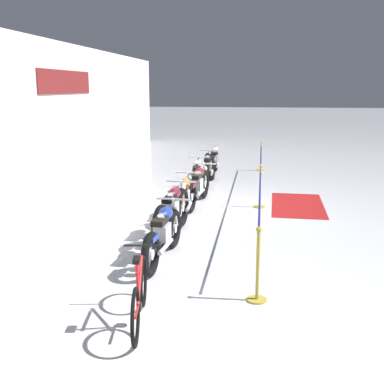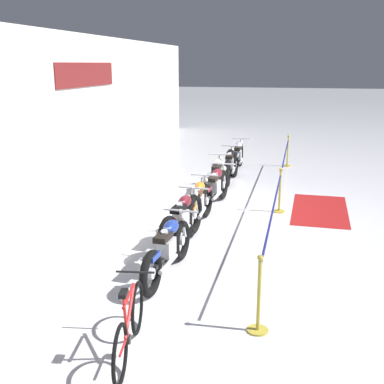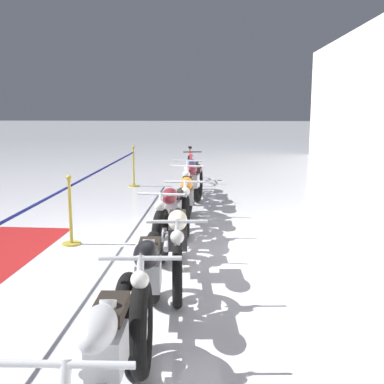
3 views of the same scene
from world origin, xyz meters
TOP-DOWN VIEW (x-y plane):
  - ground_plane at (0.00, 0.00)m, footprint 120.00×120.00m
  - back_wall at (0.01, 5.12)m, footprint 28.00×0.29m
  - motorcycle_blue_0 at (-4.03, 0.57)m, footprint 2.14×0.62m
  - motorcycle_maroon_1 at (-2.71, 0.66)m, footprint 2.33×0.62m
  - motorcycle_orange_2 at (-1.34, 0.64)m, footprint 2.35×0.62m
  - motorcycle_maroon_3 at (-0.06, 0.51)m, footprint 2.29×0.62m
  - motorcycle_cream_4 at (1.29, 0.72)m, footprint 2.30×0.62m
  - motorcycle_black_5 at (2.67, 0.57)m, footprint 2.18×0.62m
  - motorcycle_silver_6 at (4.07, 0.51)m, footprint 2.39×0.62m
  - bicycle at (-6.26, 0.41)m, footprint 1.69×0.48m
  - stanchion_far_left at (-1.52, -1.01)m, footprint 10.63×0.28m
  - stanchion_mid_left at (-0.09, -1.01)m, footprint 0.28×0.28m
  - stanchion_mid_right at (5.21, -1.01)m, footprint 0.28×0.28m
  - floor_banner at (0.27, -1.94)m, footprint 2.65×1.32m

SIDE VIEW (x-z plane):
  - ground_plane at x=0.00m, z-range 0.00..0.00m
  - floor_banner at x=0.27m, z-range 0.00..0.01m
  - stanchion_mid_left at x=-0.09m, z-range -0.17..0.88m
  - stanchion_mid_right at x=5.21m, z-range -0.17..0.88m
  - bicycle at x=-6.26m, z-range -0.10..0.84m
  - motorcycle_orange_2 at x=-1.34m, z-range -0.01..0.91m
  - motorcycle_blue_0 at x=-4.03m, z-range -0.01..0.92m
  - motorcycle_maroon_3 at x=-0.06m, z-range -0.01..0.94m
  - motorcycle_cream_4 at x=1.29m, z-range 0.00..0.93m
  - motorcycle_silver_6 at x=4.07m, z-range -0.01..0.95m
  - motorcycle_black_5 at x=2.67m, z-range -0.01..0.95m
  - motorcycle_maroon_1 at x=-2.71m, z-range -0.01..0.98m
  - stanchion_far_left at x=-1.52m, z-range 0.21..1.27m
  - back_wall at x=0.01m, z-range 0.00..4.20m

